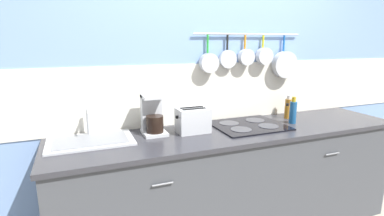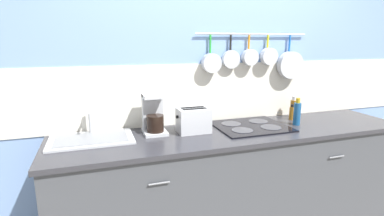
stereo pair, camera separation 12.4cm
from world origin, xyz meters
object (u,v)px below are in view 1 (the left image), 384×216
(toaster, at_px, (193,120))
(bottle_olive_oil, at_px, (287,112))
(coffee_maker, at_px, (153,117))
(bottle_sesame_oil, at_px, (293,112))
(bottle_dish_soap, at_px, (288,107))

(toaster, bearing_deg, bottle_olive_oil, 4.66)
(coffee_maker, relative_size, bottle_olive_oil, 2.12)
(toaster, distance_m, bottle_olive_oil, 0.98)
(toaster, xyz_separation_m, bottle_sesame_oil, (0.91, -0.08, 0.01))
(bottle_dish_soap, bearing_deg, bottle_sesame_oil, -119.93)
(bottle_sesame_oil, height_order, bottle_dish_soap, bottle_sesame_oil)
(bottle_dish_soap, bearing_deg, coffee_maker, -177.44)
(coffee_maker, bearing_deg, toaster, -16.69)
(bottle_olive_oil, relative_size, bottle_dish_soap, 0.72)
(coffee_maker, bearing_deg, bottle_sesame_oil, -8.06)
(toaster, height_order, bottle_dish_soap, bottle_dish_soap)
(bottle_sesame_oil, xyz_separation_m, bottle_dish_soap, (0.13, 0.23, -0.01))
(bottle_sesame_oil, bearing_deg, coffee_maker, 171.94)
(toaster, bearing_deg, bottle_sesame_oil, -5.13)
(coffee_maker, bearing_deg, bottle_dish_soap, 2.56)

